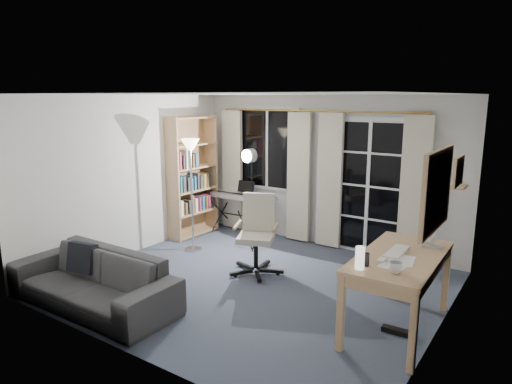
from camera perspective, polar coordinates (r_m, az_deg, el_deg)
floor at (r=6.01m, az=-0.29°, el=-11.49°), size 4.50×4.00×0.02m
window at (r=7.79m, az=1.54°, el=5.44°), size 1.20×0.08×1.40m
french_door at (r=7.07m, az=13.90°, el=0.54°), size 1.32×0.09×2.11m
curtains at (r=7.32m, az=7.15°, el=1.73°), size 3.60×0.07×2.13m
bookshelf at (r=7.89m, az=-8.27°, el=1.54°), size 0.37×0.97×2.05m
torchiere_lamp at (r=6.98m, az=-8.15°, el=3.80°), size 0.34×0.34×1.75m
keyboard_piano at (r=7.89m, az=-1.62°, el=-0.66°), size 1.21×0.61×0.87m
studio_light at (r=6.97m, az=-0.77°, el=3.08°), size 0.33×0.34×1.63m
office_chair at (r=6.25m, az=0.20°, el=-4.31°), size 0.74×0.73×1.07m
desk at (r=4.89m, az=17.55°, el=-8.64°), size 0.79×1.52×0.81m
monitor at (r=5.14m, az=21.38°, el=-3.18°), size 0.20×0.58×0.50m
desk_clutter at (r=4.72m, az=15.86°, el=-10.27°), size 0.46×0.92×1.02m
mug at (r=4.36m, az=17.02°, el=-8.85°), size 0.13×0.11×0.13m
wall_mirror at (r=4.37m, az=21.65°, el=0.17°), size 0.04×0.94×0.74m
framed_print at (r=5.23m, az=23.96°, el=2.35°), size 0.03×0.42×0.32m
wall_shelf at (r=5.76m, az=24.04°, el=1.19°), size 0.16×0.30×0.18m
sofa at (r=5.60m, az=-19.85°, el=-9.33°), size 2.13×0.65×0.83m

